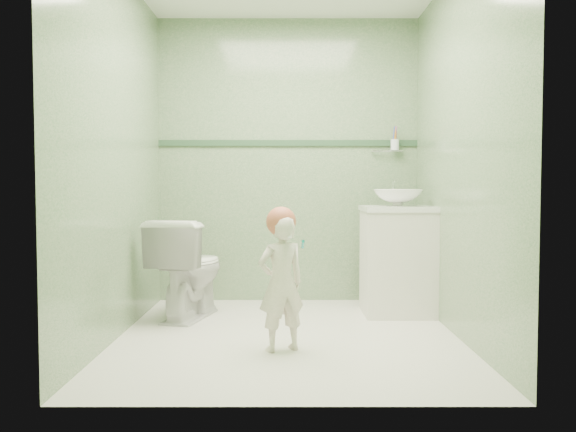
{
  "coord_description": "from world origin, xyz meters",
  "views": [
    {
      "loc": [
        -0.0,
        -3.84,
        0.97
      ],
      "look_at": [
        0.0,
        0.15,
        0.78
      ],
      "focal_mm": 37.09,
      "sensor_mm": 36.0,
      "label": 1
    }
  ],
  "objects": [
    {
      "name": "toddler",
      "position": [
        -0.04,
        -0.34,
        0.4
      ],
      "size": [
        0.35,
        0.3,
        0.8
      ],
      "primitive_type": "imported",
      "rotation": [
        0.0,
        0.0,
        3.58
      ],
      "color": "beige",
      "rests_on": "ground"
    },
    {
      "name": "cup_holder",
      "position": [
        0.89,
        1.18,
        1.33
      ],
      "size": [
        0.26,
        0.07,
        0.21
      ],
      "color": "silver",
      "rests_on": "room_shell"
    },
    {
      "name": "room_shell",
      "position": [
        0.0,
        0.0,
        1.2
      ],
      "size": [
        2.5,
        2.54,
        2.4
      ],
      "color": "#668C63",
      "rests_on": "ground"
    },
    {
      "name": "ground",
      "position": [
        0.0,
        0.0,
        0.0
      ],
      "size": [
        2.5,
        2.5,
        0.0
      ],
      "primitive_type": "plane",
      "color": "silver",
      "rests_on": "ground"
    },
    {
      "name": "basin",
      "position": [
        0.84,
        0.7,
        0.89
      ],
      "size": [
        0.37,
        0.37,
        0.13
      ],
      "primitive_type": "imported",
      "color": "white",
      "rests_on": "counter"
    },
    {
      "name": "teal_toothbrush",
      "position": [
        0.08,
        -0.42,
        0.65
      ],
      "size": [
        0.1,
        0.14,
        0.08
      ],
      "color": "#027F7B",
      "rests_on": "toddler"
    },
    {
      "name": "counter",
      "position": [
        0.84,
        0.7,
        0.81
      ],
      "size": [
        0.54,
        0.52,
        0.04
      ],
      "primitive_type": "cube",
      "color": "white",
      "rests_on": "vanity"
    },
    {
      "name": "trim_stripe",
      "position": [
        0.0,
        1.24,
        1.35
      ],
      "size": [
        2.2,
        0.02,
        0.05
      ],
      "primitive_type": "cube",
      "color": "#2D4D33",
      "rests_on": "room_shell"
    },
    {
      "name": "toilet",
      "position": [
        -0.74,
        0.57,
        0.37
      ],
      "size": [
        0.58,
        0.81,
        0.74
      ],
      "primitive_type": "imported",
      "rotation": [
        0.0,
        0.0,
        2.89
      ],
      "color": "white",
      "rests_on": "ground"
    },
    {
      "name": "hair_cap",
      "position": [
        -0.04,
        -0.31,
        0.77
      ],
      "size": [
        0.18,
        0.18,
        0.18
      ],
      "primitive_type": "sphere",
      "color": "#BE5E42",
      "rests_on": "toddler"
    },
    {
      "name": "faucet",
      "position": [
        0.84,
        0.89,
        0.97
      ],
      "size": [
        0.03,
        0.13,
        0.18
      ],
      "color": "silver",
      "rests_on": "counter"
    },
    {
      "name": "vanity",
      "position": [
        0.84,
        0.7,
        0.4
      ],
      "size": [
        0.52,
        0.5,
        0.8
      ],
      "primitive_type": "cube",
      "color": "silver",
      "rests_on": "ground"
    }
  ]
}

